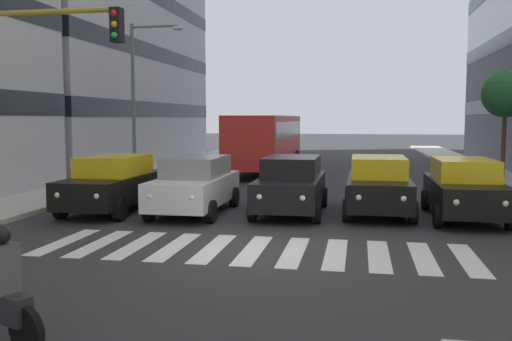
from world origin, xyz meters
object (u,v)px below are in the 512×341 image
car_4 (113,183)px  bus_behind_traffic (266,137)px  car_0 (464,188)px  motorcycle_with_rider (0,296)px  car_1 (378,185)px  car_3 (195,184)px  street_tree_2 (505,95)px  street_lamp_right (141,85)px  traffic_light_gantry (14,85)px  car_2 (291,184)px

car_4 → bus_behind_traffic: (-2.60, -13.25, 0.97)m
car_0 → motorcycle_with_rider: size_ratio=2.76×
car_1 → bus_behind_traffic: size_ratio=0.42×
car_1 → car_3: (5.47, 0.88, 0.00)m
car_3 → street_tree_2: bearing=-135.7°
street_lamp_right → traffic_light_gantry: bearing=98.1°
car_0 → car_1: size_ratio=1.00×
car_1 → bus_behind_traffic: (5.47, -12.20, 0.97)m
car_4 → traffic_light_gantry: size_ratio=0.81×
car_3 → car_4: (2.60, 0.17, 0.00)m
car_0 → car_1: 2.43m
car_2 → motorcycle_with_rider: car_2 is taller
car_3 → bus_behind_traffic: bearing=-90.0°
street_tree_2 → car_3: bearing=44.3°
car_2 → street_lamp_right: 11.07m
car_3 → car_4: bearing=3.7°
car_4 → street_lamp_right: 8.87m
car_4 → street_tree_2: bearing=-141.0°
car_3 → traffic_light_gantry: bearing=54.2°
car_1 → motorcycle_with_rider: 11.97m
car_3 → car_1: bearing=-170.9°
traffic_light_gantry → street_tree_2: (-14.52, -15.45, 0.28)m
car_0 → car_4: bearing=3.5°
street_tree_2 → bus_behind_traffic: bearing=-9.5°
car_4 → traffic_light_gantry: traffic_light_gantry is taller
car_3 → traffic_light_gantry: (3.09, 4.27, 2.78)m
traffic_light_gantry → street_lamp_right: 12.11m
motorcycle_with_rider → car_4: bearing=-72.8°
car_1 → traffic_light_gantry: bearing=31.0°
street_tree_2 → motorcycle_with_rider: bearing=62.6°
bus_behind_traffic → street_tree_2: 11.77m
car_0 → bus_behind_traffic: bus_behind_traffic is taller
car_3 → street_tree_2: (-11.43, -11.17, 3.06)m
car_4 → street_lamp_right: bearing=-74.4°
car_2 → traffic_light_gantry: bearing=38.7°
car_4 → motorcycle_with_rider: (-3.04, 9.81, -0.24)m
street_lamp_right → car_0: bearing=150.3°
car_0 → bus_behind_traffic: 14.89m
car_2 → motorcycle_with_rider: (2.43, 10.48, -0.24)m
bus_behind_traffic → traffic_light_gantry: bearing=79.9°
bus_behind_traffic → street_lamp_right: 7.63m
car_3 → traffic_light_gantry: traffic_light_gantry is taller
car_3 → car_2: bearing=-170.1°
bus_behind_traffic → motorcycle_with_rider: (-0.45, 23.06, -1.21)m
traffic_light_gantry → motorcycle_with_rider: bearing=121.8°
car_4 → car_0: bearing=-176.5°
street_tree_2 → car_1: bearing=59.9°
street_lamp_right → street_tree_2: size_ratio=1.41×
motorcycle_with_rider → traffic_light_gantry: traffic_light_gantry is taller
bus_behind_traffic → street_tree_2: street_tree_2 is taller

